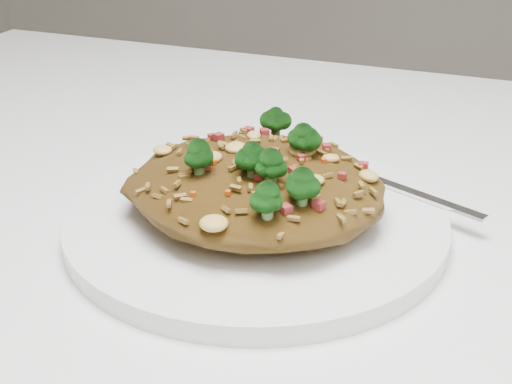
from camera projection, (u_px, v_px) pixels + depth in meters
dining_table at (335, 329)px, 0.54m from camera, size 1.20×0.80×0.75m
plate at (256, 221)px, 0.49m from camera, size 0.26×0.26×0.01m
fried_rice at (257, 176)px, 0.48m from camera, size 0.18×0.16×0.06m
fork at (394, 186)px, 0.52m from camera, size 0.16×0.08×0.00m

